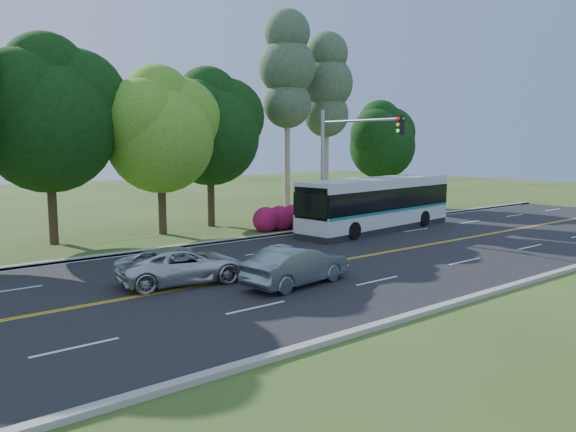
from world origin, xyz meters
TOP-DOWN VIEW (x-y plane):
  - ground at (0.00, 0.00)m, footprint 120.00×120.00m
  - road at (0.00, 0.00)m, footprint 60.00×14.00m
  - curb_north at (0.00, 7.15)m, footprint 60.00×0.30m
  - curb_south at (0.00, -7.15)m, footprint 60.00×0.30m
  - grass_verge at (0.00, 9.00)m, footprint 60.00×4.00m
  - lane_markings at (-0.09, 0.00)m, footprint 57.60×13.82m
  - tree_row at (-5.15, 12.13)m, footprint 44.70×9.10m
  - bougainvillea_hedge at (7.18, 8.15)m, footprint 9.50×2.25m
  - traffic_signal at (6.49, 5.40)m, footprint 0.42×6.10m
  - transit_bus at (8.72, 4.95)m, footprint 11.84×3.86m
  - sedan at (-3.22, -2.09)m, footprint 4.46×2.09m
  - suv at (-6.26, 0.70)m, footprint 4.97×2.88m

SIDE VIEW (x-z plane):
  - ground at x=0.00m, z-range 0.00..0.00m
  - road at x=0.00m, z-range 0.00..0.02m
  - lane_markings at x=-0.09m, z-range 0.02..0.02m
  - grass_verge at x=0.00m, z-range 0.00..0.10m
  - curb_north at x=0.00m, z-range 0.00..0.15m
  - curb_south at x=0.00m, z-range 0.00..0.15m
  - suv at x=-6.26m, z-range 0.02..1.32m
  - bougainvillea_hedge at x=7.18m, z-range -0.03..1.47m
  - sedan at x=-3.22m, z-range 0.02..1.43m
  - transit_bus at x=8.72m, z-range 0.01..3.05m
  - traffic_signal at x=6.49m, z-range 1.17..8.17m
  - tree_row at x=-5.15m, z-range -0.19..13.65m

